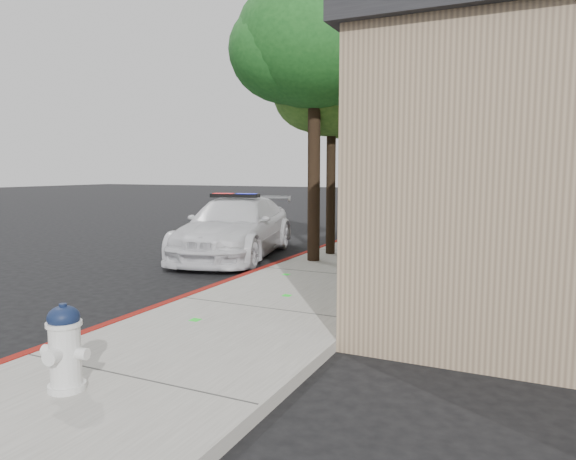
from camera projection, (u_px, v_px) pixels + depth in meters
The scene contains 8 objects.
ground at pixel (179, 305), 8.79m from camera, with size 120.00×120.00×0.00m, color black.
sidewalk at pixel (329, 277), 10.80m from camera, with size 3.20×60.00×0.15m, color gray.
red_curb at pixel (264, 270), 11.45m from camera, with size 0.14×60.00×0.16m, color maroon.
police_car at pixel (235, 227), 13.71m from camera, with size 3.31×5.73×1.68m.
fire_hydrant at pixel (65, 347), 5.00m from camera, with size 0.50×0.43×0.86m.
street_tree_near at pixel (315, 47), 11.77m from camera, with size 3.89×3.60×6.59m.
street_tree_mid at pixel (332, 94), 12.94m from camera, with size 2.80×2.92×5.35m.
street_tree_far at pixel (424, 128), 20.93m from camera, with size 2.90×2.71×5.13m.
Camera 1 is at (5.34, -6.98, 2.28)m, focal length 32.34 mm.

